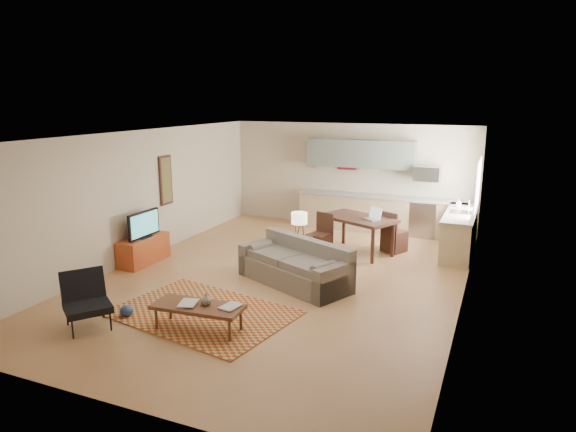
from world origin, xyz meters
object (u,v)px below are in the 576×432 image
at_px(coffee_table, 198,318).
at_px(dining_table, 357,235).
at_px(armchair, 87,302).
at_px(tv_credenza, 144,250).
at_px(console_table, 299,253).
at_px(sofa, 294,263).

bearing_deg(coffee_table, dining_table, 72.56).
bearing_deg(armchair, tv_credenza, 59.72).
bearing_deg(console_table, coffee_table, -120.42).
xyz_separation_m(console_table, dining_table, (0.78, 1.50, 0.08)).
height_order(armchair, dining_table, armchair).
height_order(console_table, dining_table, dining_table).
bearing_deg(console_table, dining_table, 38.07).
height_order(coffee_table, armchair, armchair).
bearing_deg(sofa, armchair, -101.13).
xyz_separation_m(coffee_table, console_table, (0.32, 3.17, 0.12)).
distance_m(sofa, console_table, 0.85).
bearing_deg(armchair, console_table, 9.66).
xyz_separation_m(armchair, console_table, (1.88, 3.73, -0.09)).
distance_m(armchair, dining_table, 5.87).
relative_size(coffee_table, tv_credenza, 1.13).
bearing_deg(console_table, armchair, -141.35).
xyz_separation_m(armchair, tv_credenza, (-1.22, 2.83, -0.14)).
height_order(coffee_table, console_table, console_table).
distance_m(armchair, tv_credenza, 3.08).
relative_size(sofa, tv_credenza, 1.93).
bearing_deg(coffee_table, sofa, 72.61).
xyz_separation_m(coffee_table, tv_credenza, (-2.78, 2.27, 0.07)).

